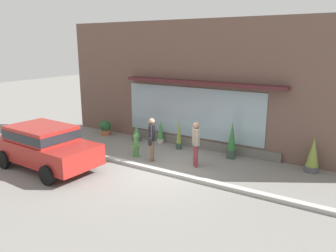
% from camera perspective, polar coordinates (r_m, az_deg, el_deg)
% --- Properties ---
extents(ground_plane, '(60.00, 60.00, 0.00)m').
position_cam_1_polar(ground_plane, '(11.63, -1.21, -7.56)').
color(ground_plane, gray).
extents(curb_strip, '(14.00, 0.24, 0.12)m').
position_cam_1_polar(curb_strip, '(11.45, -1.77, -7.59)').
color(curb_strip, '#B2B2AD').
rests_on(curb_strip, ground_plane).
extents(storefront, '(14.00, 0.81, 5.22)m').
position_cam_1_polar(storefront, '(13.70, 6.14, 6.71)').
color(storefront, brown).
rests_on(storefront, ground_plane).
extents(fire_hydrant, '(0.38, 0.34, 0.91)m').
position_cam_1_polar(fire_hydrant, '(12.91, -5.52, -3.28)').
color(fire_hydrant, '#4C8C47').
rests_on(fire_hydrant, ground_plane).
extents(pedestrian_with_handbag, '(0.35, 0.60, 1.64)m').
position_cam_1_polar(pedestrian_with_handbag, '(12.17, -2.81, -1.88)').
color(pedestrian_with_handbag, brown).
rests_on(pedestrian_with_handbag, ground_plane).
extents(pedestrian_passerby, '(0.37, 0.42, 1.62)m').
position_cam_1_polar(pedestrian_passerby, '(11.70, 4.82, -2.53)').
color(pedestrian_passerby, '#8E333D').
rests_on(pedestrian_passerby, ground_plane).
extents(parked_car_red, '(4.09, 2.10, 1.50)m').
position_cam_1_polar(parked_car_red, '(12.34, -20.45, -2.96)').
color(parked_car_red, maroon).
rests_on(parked_car_red, ground_plane).
extents(potted_plant_window_left, '(0.54, 0.54, 0.70)m').
position_cam_1_polar(potted_plant_window_left, '(16.16, -10.70, -0.28)').
color(potted_plant_window_left, '#9E6042').
rests_on(potted_plant_window_left, ground_plane).
extents(potted_plant_trailing_edge, '(0.41, 0.41, 0.68)m').
position_cam_1_polar(potted_plant_trailing_edge, '(15.03, -5.43, -1.28)').
color(potted_plant_trailing_edge, '#4C4C51').
rests_on(potted_plant_trailing_edge, ground_plane).
extents(potted_plant_by_entrance, '(0.47, 0.47, 1.21)m').
position_cam_1_polar(potted_plant_by_entrance, '(12.29, 23.62, -4.66)').
color(potted_plant_by_entrance, '#4C4C51').
rests_on(potted_plant_by_entrance, ground_plane).
extents(potted_plant_near_hydrant, '(0.36, 0.36, 1.41)m').
position_cam_1_polar(potted_plant_near_hydrant, '(12.81, 10.90, -2.56)').
color(potted_plant_near_hydrant, '#33473D').
rests_on(potted_plant_near_hydrant, ground_plane).
extents(potted_plant_corner_tall, '(0.25, 0.25, 1.33)m').
position_cam_1_polar(potted_plant_corner_tall, '(13.69, 1.87, -1.39)').
color(potted_plant_corner_tall, '#33473D').
rests_on(potted_plant_corner_tall, ground_plane).
extents(potted_plant_low_front, '(0.32, 0.32, 0.99)m').
position_cam_1_polar(potted_plant_low_front, '(14.59, -1.30, -1.07)').
color(potted_plant_low_front, '#B7B2A3').
rests_on(potted_plant_low_front, ground_plane).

